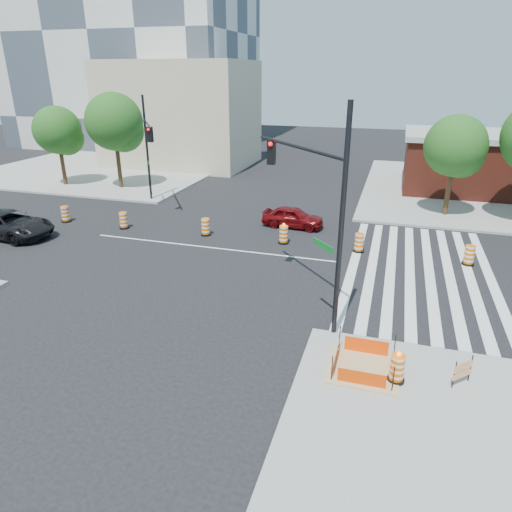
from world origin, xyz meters
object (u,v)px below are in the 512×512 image
Objects in this scene: red_coupe at (293,217)px; signal_pole_se at (315,193)px; dark_suv at (9,224)px; signal_pole_nw at (148,142)px.

signal_pole_se is at bearing -160.28° from red_coupe.
signal_pole_nw is (4.73, 8.31, 3.77)m from dark_suv.
signal_pole_se reaches higher than signal_pole_nw.
signal_pole_se reaches higher than red_coupe.
red_coupe is 0.47× the size of signal_pole_se.
red_coupe is at bearing -61.90° from dark_suv.
red_coupe is 0.51× the size of signal_pole_nw.
red_coupe is at bearing -26.29° from signal_pole_se.
dark_suv is (-15.42, -6.54, 0.11)m from red_coupe.
dark_suv is at bearing -63.18° from signal_pole_nw.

